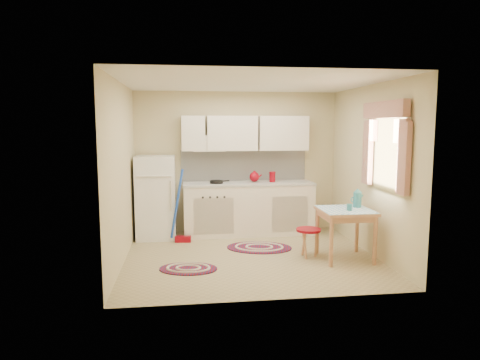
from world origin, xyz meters
name	(u,v)px	position (x,y,z in m)	size (l,w,h in m)	color
room_shell	(259,147)	(0.16, 0.24, 1.60)	(3.64, 3.60, 2.52)	tan
fridge	(156,197)	(-1.43, 1.25, 0.70)	(0.65, 0.60, 1.40)	white
broom	(183,206)	(-0.98, 0.90, 0.60)	(0.28, 0.12, 1.20)	blue
base_cabinets	(248,209)	(0.16, 1.30, 0.44)	(2.25, 0.60, 0.88)	white
countertop	(248,184)	(0.16, 1.30, 0.90)	(2.27, 0.62, 0.04)	#B9B5B0
frying_pan	(216,182)	(-0.40, 1.25, 0.94)	(0.23, 0.23, 0.05)	black
red_kettle	(254,177)	(0.27, 1.30, 1.02)	(0.19, 0.17, 0.19)	maroon
red_canister	(272,177)	(0.59, 1.30, 1.00)	(0.10, 0.10, 0.16)	maroon
table	(345,234)	(1.32, -0.30, 0.36)	(0.72, 0.72, 0.72)	tan
stool	(308,243)	(0.83, -0.14, 0.21)	(0.36, 0.36, 0.42)	maroon
coffee_pot	(357,198)	(1.54, -0.18, 0.87)	(0.15, 0.13, 0.30)	#29717E
mug	(349,208)	(1.33, -0.40, 0.77)	(0.07, 0.07, 0.10)	#29717E
rug_center	(259,248)	(0.20, 0.40, 0.01)	(1.01, 0.68, 0.02)	maroon
rug_left	(188,269)	(-0.91, -0.46, 0.01)	(0.78, 0.52, 0.02)	maroon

